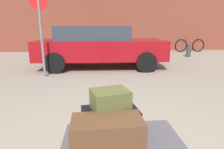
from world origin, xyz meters
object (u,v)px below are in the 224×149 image
Objects in this scene: bollard_kerb_mid at (189,51)px; bollard_kerb_near at (160,51)px; duffel_bag_olive_topmost_pile at (110,100)px; bicycle_leaning at (190,45)px; duffel_bag_brown_rear_left at (107,137)px; luggage_cart at (122,148)px; no_parking_sign at (41,25)px; parked_car at (99,46)px; duffel_bag_black_stacked_top at (110,123)px.

bollard_kerb_near is at bearing 180.00° from bollard_kerb_mid.
bicycle_leaning reaches higher than duffel_bag_olive_topmost_pile.
bollard_kerb_near is (2.92, 7.12, -0.20)m from duffel_bag_brown_rear_left.
bollard_kerb_near is (2.76, 6.95, 0.04)m from luggage_cart.
bollard_kerb_near is 0.26× the size of no_parking_sign.
bollard_kerb_near is at bearing 51.70° from duffel_bag_olive_topmost_pile.
bicycle_leaning is at bearing 37.25° from bollard_kerb_near.
no_parking_sign is (-1.73, 3.82, 1.17)m from luggage_cart.
bicycle_leaning is 8.44m from no_parking_sign.
duffel_bag_olive_topmost_pile is 7.44m from bollard_kerb_near.
duffel_bag_olive_topmost_pile is (-0.11, 0.10, 0.46)m from luggage_cart.
parked_car is at bearing 88.21° from duffel_bag_brown_rear_left.
duffel_bag_olive_topmost_pile is 0.56× the size of bollard_kerb_mid.
bicycle_leaning reaches higher than duffel_bag_black_stacked_top.
luggage_cart is 0.26× the size of parked_car.
parked_car is 4.71m from bollard_kerb_mid.
bollard_kerb_near is at bearing 68.30° from luggage_cart.
no_parking_sign reaches higher than duffel_bag_black_stacked_top.
parked_car is 6.39m from bicycle_leaning.
duffel_bag_brown_rear_left is 4.39m from no_parking_sign.
duffel_bag_black_stacked_top is 0.12× the size of parked_car.
bollard_kerb_near and bollard_kerb_mid have the same top height.
duffel_bag_brown_rear_left is 10.30m from bicycle_leaning.
duffel_bag_olive_topmost_pile reaches higher than luggage_cart.
duffel_bag_brown_rear_left is 0.35m from duffel_bag_olive_topmost_pile.
duffel_bag_brown_rear_left is (-0.04, -0.27, 0.02)m from duffel_bag_black_stacked_top.
bicycle_leaning is 2.90m from bollard_kerb_near.
no_parking_sign reaches higher than luggage_cart.
parked_car reaches higher than duffel_bag_olive_topmost_pile.
duffel_bag_black_stacked_top is 0.30× the size of bicycle_leaning.
duffel_bag_brown_rear_left is 7.70m from bollard_kerb_near.
bicycle_leaning is at bearing 49.75° from duffel_bag_black_stacked_top.
duffel_bag_brown_rear_left is at bearing -114.77° from duffel_bag_olive_topmost_pile.
duffel_bag_olive_topmost_pile is at bearing -89.77° from parked_car.
duffel_bag_brown_rear_left reaches higher than luggage_cart.
bollard_kerb_mid is (1.37, 0.00, 0.00)m from bollard_kerb_near.
luggage_cart is at bearing -65.63° from no_parking_sign.
parked_car is at bearing 36.59° from no_parking_sign.
duffel_bag_olive_topmost_pile is (-0.00, 0.00, 0.24)m from duffel_bag_black_stacked_top.
bollard_kerb_near is (2.87, 6.85, -0.18)m from duffel_bag_black_stacked_top.
duffel_bag_black_stacked_top is 0.24m from duffel_bag_olive_topmost_pile.
duffel_bag_brown_rear_left reaches higher than bollard_kerb_mid.
bollard_kerb_near is at bearing 66.20° from duffel_bag_brown_rear_left.
bollard_kerb_near is at bearing 33.85° from parked_car.
bollard_kerb_near is 1.37m from bollard_kerb_mid.
duffel_bag_olive_topmost_pile is 0.19× the size of bicycle_leaning.
duffel_bag_olive_topmost_pile is 0.08× the size of parked_car.
no_parking_sign is (-1.60, -1.19, 0.68)m from parked_car.
bollard_kerb_mid is (4.25, 6.85, -0.42)m from duffel_bag_olive_topmost_pile.
duffel_bag_brown_rear_left is 8.32m from bollard_kerb_mid.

